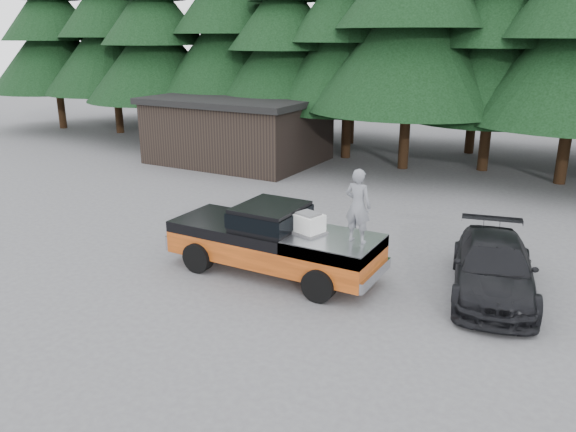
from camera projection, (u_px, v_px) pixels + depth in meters
The scene contains 8 objects.
ground at pixel (267, 277), 15.15m from camera, with size 120.00×120.00×0.00m, color #4E4E50.
pickup_truck at pixel (274, 250), 15.27m from camera, with size 6.00×2.04×1.33m, color #C95417, non-canonical shape.
truck_cab at pixel (270, 216), 15.02m from camera, with size 1.66×1.90×0.59m, color black.
air_compressor at pixel (308, 224), 14.49m from camera, with size 0.72×0.60×0.49m, color silver.
man_on_bed at pixel (358, 206), 13.73m from camera, with size 0.68×0.44×1.86m, color slate.
parked_car at pixel (493, 268), 14.02m from camera, with size 1.95×4.79×1.39m, color black.
utility_building at pixel (238, 129), 28.79m from camera, with size 8.40×6.40×3.30m.
treeline at pixel (459, 3), 26.86m from camera, with size 60.15×16.05×17.50m.
Camera 1 is at (7.32, -11.85, 6.22)m, focal length 35.00 mm.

